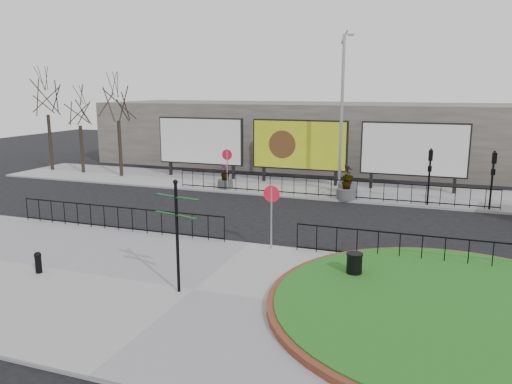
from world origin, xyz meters
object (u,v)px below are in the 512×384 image
at_px(planter_c, 346,190).
at_px(billboard_mid, 299,145).
at_px(fingerpost_sign, 177,225).
at_px(litter_bin, 354,266).
at_px(planter_a, 225,180).
at_px(planter_b, 348,183).
at_px(lamp_post, 342,112).
at_px(bollard, 38,261).

bearing_deg(planter_c, billboard_mid, 136.01).
height_order(billboard_mid, planter_c, billboard_mid).
bearing_deg(planter_c, fingerpost_sign, -99.84).
distance_m(billboard_mid, planter_c, 5.50).
bearing_deg(litter_bin, planter_a, 128.38).
bearing_deg(fingerpost_sign, billboard_mid, 110.80).
relative_size(fingerpost_sign, planter_b, 2.07).
bearing_deg(billboard_mid, planter_b, -29.39).
xyz_separation_m(billboard_mid, lamp_post, (3.01, -1.97, 2.23)).
relative_size(fingerpost_sign, planter_a, 2.39).
xyz_separation_m(fingerpost_sign, bollard, (-5.17, -0.20, -1.69)).
height_order(planter_a, planter_c, planter_c).
distance_m(fingerpost_sign, bollard, 5.44).
height_order(billboard_mid, bollard, billboard_mid).
distance_m(fingerpost_sign, planter_c, 15.00).
xyz_separation_m(billboard_mid, planter_a, (-3.88, -3.02, -1.95)).
relative_size(fingerpost_sign, litter_bin, 3.91).
height_order(fingerpost_sign, planter_b, fingerpost_sign).
relative_size(billboard_mid, planter_a, 4.27).
xyz_separation_m(billboard_mid, planter_b, (3.50, -1.97, -1.88)).
relative_size(litter_bin, planter_b, 0.53).
bearing_deg(bollard, planter_a, 89.49).
distance_m(bollard, litter_bin, 10.45).
bearing_deg(planter_c, litter_bin, -79.08).
bearing_deg(billboard_mid, litter_bin, -68.82).
bearing_deg(litter_bin, lamp_post, 102.48).
relative_size(fingerpost_sign, planter_c, 2.23).
bearing_deg(litter_bin, fingerpost_sign, -150.21).
xyz_separation_m(planter_b, planter_c, (0.20, -1.60, -0.08)).
relative_size(billboard_mid, bollard, 8.46).
distance_m(fingerpost_sign, litter_bin, 5.82).
distance_m(lamp_post, bollard, 18.44).
bearing_deg(planter_a, billboard_mid, 37.86).
bearing_deg(litter_bin, planter_b, 100.48).
bearing_deg(planter_c, planter_a, 175.81).
relative_size(billboard_mid, lamp_post, 0.67).
bearing_deg(bollard, billboard_mid, 77.72).
xyz_separation_m(lamp_post, planter_c, (0.69, -1.60, -4.18)).
bearing_deg(billboard_mid, bollard, -102.28).
distance_m(fingerpost_sign, planter_b, 16.53).
bearing_deg(lamp_post, planter_c, -66.59).
bearing_deg(fingerpost_sign, planter_b, 98.99).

